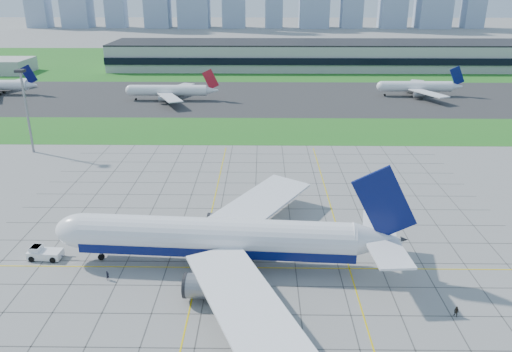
{
  "coord_description": "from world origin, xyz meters",
  "views": [
    {
      "loc": [
        1.75,
        -82.28,
        49.69
      ],
      "look_at": [
        0.24,
        27.19,
        7.0
      ],
      "focal_mm": 35.0,
      "sensor_mm": 36.0,
      "label": 1
    }
  ],
  "objects": [
    {
      "name": "grass_median",
      "position": [
        0.0,
        90.0,
        0.02
      ],
      "size": [
        700.0,
        35.0,
        0.04
      ],
      "primitive_type": "cube",
      "color": "#216E1F",
      "rests_on": "ground"
    },
    {
      "name": "pushback_tug",
      "position": [
        -40.22,
        0.89,
        1.14
      ],
      "size": [
        9.26,
        3.58,
        2.56
      ],
      "rotation": [
        0.0,
        0.0,
        -0.07
      ],
      "color": "white",
      "rests_on": "ground"
    },
    {
      "name": "distant_jet_1",
      "position": [
        -39.79,
        138.59,
        4.49
      ],
      "size": [
        39.6,
        42.66,
        14.08
      ],
      "color": "white",
      "rests_on": "ground"
    },
    {
      "name": "grass_far",
      "position": [
        0.0,
        255.0,
        0.02
      ],
      "size": [
        700.0,
        145.0,
        0.04
      ],
      "primitive_type": "cube",
      "color": "#216E1F",
      "rests_on": "ground"
    },
    {
      "name": "crew_near",
      "position": [
        -25.78,
        -6.37,
        0.89
      ],
      "size": [
        0.63,
        0.76,
        1.78
      ],
      "primitive_type": "imported",
      "rotation": [
        0.0,
        0.0,
        1.2
      ],
      "color": "black",
      "rests_on": "ground"
    },
    {
      "name": "airliner",
      "position": [
        -6.13,
        -0.98,
        5.7
      ],
      "size": [
        66.24,
        66.95,
        20.84
      ],
      "rotation": [
        0.0,
        0.0,
        -0.07
      ],
      "color": "white",
      "rests_on": "ground"
    },
    {
      "name": "terminal",
      "position": [
        40.0,
        229.87,
        7.89
      ],
      "size": [
        260.0,
        43.0,
        15.8
      ],
      "color": "#B7B7B2",
      "rests_on": "ground"
    },
    {
      "name": "crew_far",
      "position": [
        32.64,
        -16.05,
        0.91
      ],
      "size": [
        1.1,
        1.12,
        1.82
      ],
      "primitive_type": "imported",
      "rotation": [
        0.0,
        0.0,
        -0.85
      ],
      "color": "black",
      "rests_on": "ground"
    },
    {
      "name": "ground",
      "position": [
        0.0,
        0.0,
        0.0
      ],
      "size": [
        1400.0,
        1400.0,
        0.0
      ],
      "primitive_type": "plane",
      "color": "gray",
      "rests_on": "ground"
    },
    {
      "name": "apron_markings",
      "position": [
        0.43,
        11.09,
        0.02
      ],
      "size": [
        120.0,
        130.0,
        0.03
      ],
      "color": "#474744",
      "rests_on": "ground"
    },
    {
      "name": "light_mast",
      "position": [
        -70.0,
        65.0,
        16.18
      ],
      "size": [
        2.5,
        2.5,
        25.6
      ],
      "color": "gray",
      "rests_on": "ground"
    },
    {
      "name": "distant_jet_2",
      "position": [
        73.67,
        149.15,
        4.49
      ],
      "size": [
        37.82,
        42.66,
        14.08
      ],
      "color": "white",
      "rests_on": "ground"
    },
    {
      "name": "asphalt_taxiway",
      "position": [
        0.0,
        145.0,
        0.03
      ],
      "size": [
        700.0,
        75.0,
        0.04
      ],
      "primitive_type": "cube",
      "color": "#383838",
      "rests_on": "ground"
    }
  ]
}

